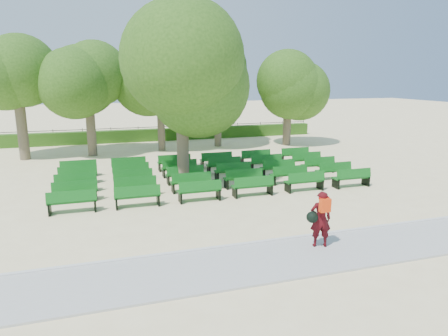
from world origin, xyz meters
The scene contains 9 objects.
ground centered at (0.00, 0.00, 0.00)m, with size 120.00×120.00×0.00m, color beige.
paving centered at (0.00, -7.40, 0.03)m, with size 30.00×2.20×0.06m, color #AFB0AB.
curb centered at (0.00, -6.25, 0.05)m, with size 30.00×0.12×0.10m, color silver.
hedge centered at (0.00, 14.00, 0.45)m, with size 26.00×0.70×0.90m, color #2C5816.
fence centered at (0.00, 14.40, 0.00)m, with size 26.00×0.10×1.02m, color black, non-canonical shape.
tree_line centered at (0.00, 10.00, 0.00)m, with size 21.80×6.80×7.04m, color #325C18, non-canonical shape.
bench_array centered at (0.93, 1.13, 0.09)m, with size 1.71×0.59×1.07m.
tree_among centered at (-0.27, 1.00, 4.64)m, with size 5.27×5.27×7.03m.
person centered at (2.00, -7.01, 0.90)m, with size 0.81×0.54×1.63m.
Camera 1 is at (-3.73, -16.34, 4.80)m, focal length 32.00 mm.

